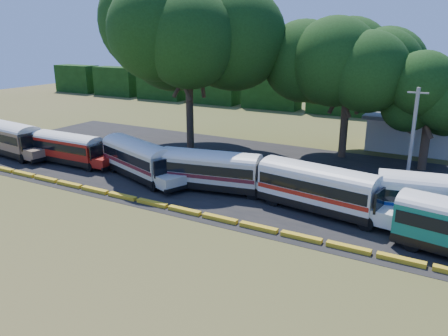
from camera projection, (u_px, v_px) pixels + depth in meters
The scene contains 13 objects.
ground at pixel (160, 213), 31.97m from camera, with size 160.00×160.00×0.00m, color #3E4F1A.
asphalt_strip at pixel (246, 172), 41.50m from camera, with size 64.00×24.00×0.02m, color black.
curb at pixel (168, 207), 32.76m from camera, with size 53.70×0.45×0.30m.
treeline_backdrop at pixel (339, 96), 71.10m from camera, with size 130.00×4.00×6.00m.
bus_beige at pixel (9, 136), 46.83m from camera, with size 11.29×3.88×3.64m.
bus_red at pixel (69, 147), 43.61m from camera, with size 9.62×2.50×3.16m.
bus_cream_west at pixel (140, 157), 39.27m from camera, with size 10.79×5.98×3.46m.
bus_cream_east at pixel (213, 168), 36.16m from camera, with size 10.62×4.42×3.39m.
bus_white_red at pixel (321, 186), 31.67m from camera, with size 10.98×4.22×3.52m.
tree_west at pixel (188, 29), 44.97m from camera, with size 14.68×14.68×18.52m.
tree_center at pixel (349, 60), 43.86m from camera, with size 11.44×11.44×14.34m.
tree_east at pixel (432, 90), 40.14m from camera, with size 7.53×7.53×10.49m.
utility_pole at pixel (412, 138), 35.91m from camera, with size 1.60×0.30×8.52m.
Camera 1 is at (18.62, -23.50, 12.51)m, focal length 35.00 mm.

